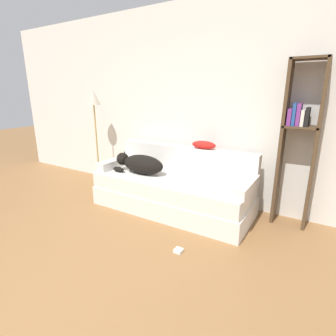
# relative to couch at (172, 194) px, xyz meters

# --- Properties ---
(wall_back) EXTENTS (7.47, 0.06, 2.70)m
(wall_back) POSITION_rel_couch_xyz_m (-0.12, 0.60, 1.13)
(wall_back) COLOR silver
(wall_back) RESTS_ON ground_plane
(couch) EXTENTS (2.10, 0.85, 0.46)m
(couch) POSITION_rel_couch_xyz_m (0.00, 0.00, 0.00)
(couch) COLOR silver
(couch) RESTS_ON ground_plane
(couch_backrest) EXTENTS (2.06, 0.15, 0.35)m
(couch_backrest) POSITION_rel_couch_xyz_m (0.00, 0.36, 0.41)
(couch_backrest) COLOR silver
(couch_backrest) RESTS_ON couch
(couch_arm_left) EXTENTS (0.15, 0.66, 0.12)m
(couch_arm_left) POSITION_rel_couch_xyz_m (-0.98, -0.01, 0.29)
(couch_arm_left) COLOR silver
(couch_arm_left) RESTS_ON couch
(couch_arm_right) EXTENTS (0.15, 0.66, 0.12)m
(couch_arm_right) POSITION_rel_couch_xyz_m (0.98, -0.01, 0.29)
(couch_arm_right) COLOR silver
(couch_arm_right) RESTS_ON couch
(dog) EXTENTS (0.76, 0.31, 0.27)m
(dog) POSITION_rel_couch_xyz_m (-0.47, -0.07, 0.36)
(dog) COLOR black
(dog) RESTS_ON couch
(laptop) EXTENTS (0.39, 0.30, 0.02)m
(laptop) POSITION_rel_couch_xyz_m (0.12, -0.09, 0.24)
(laptop) COLOR silver
(laptop) RESTS_ON couch
(throw_pillow) EXTENTS (0.33, 0.16, 0.11)m
(throw_pillow) POSITION_rel_couch_xyz_m (0.29, 0.34, 0.64)
(throw_pillow) COLOR red
(throw_pillow) RESTS_ON couch_backrest
(bookshelf) EXTENTS (0.38, 0.26, 1.89)m
(bookshelf) POSITION_rel_couch_xyz_m (1.40, 0.41, 0.83)
(bookshelf) COLOR #4C3823
(bookshelf) RESTS_ON ground_plane
(floor_lamp) EXTENTS (0.21, 0.21, 1.57)m
(floor_lamp) POSITION_rel_couch_xyz_m (-1.59, 0.23, 1.06)
(floor_lamp) COLOR tan
(floor_lamp) RESTS_ON ground_plane
(power_adapter) EXTENTS (0.08, 0.08, 0.03)m
(power_adapter) POSITION_rel_couch_xyz_m (0.57, -0.83, -0.21)
(power_adapter) COLOR white
(power_adapter) RESTS_ON ground_plane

